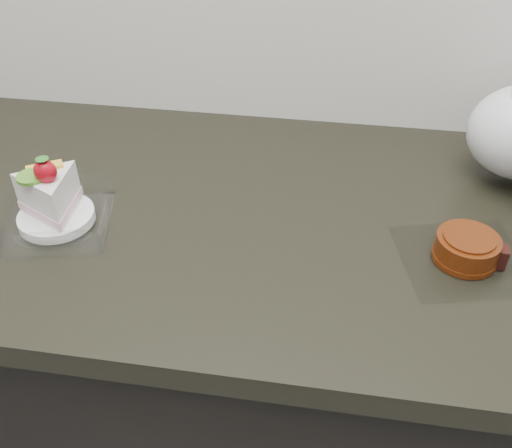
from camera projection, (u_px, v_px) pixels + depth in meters
counter at (244, 381)px, 1.18m from camera, size 2.04×0.64×0.90m
cake_tray at (54, 206)px, 0.85m from camera, size 0.19×0.19×0.12m
mooncake_wrap at (467, 250)px, 0.80m from camera, size 0.21×0.20×0.04m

